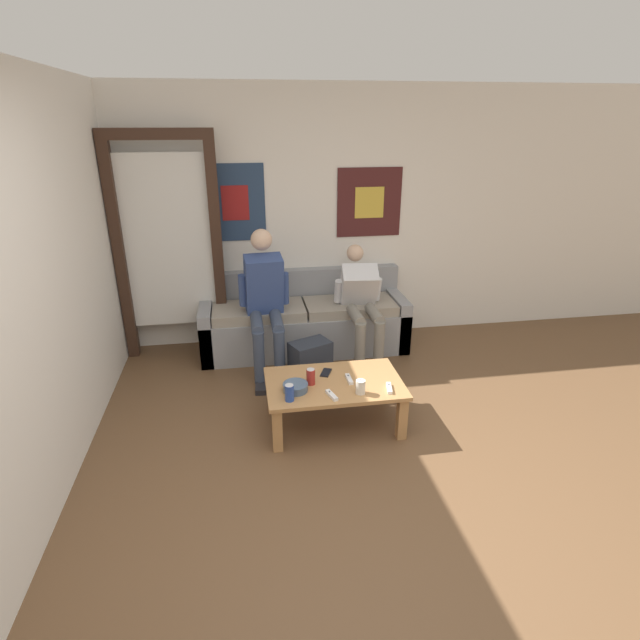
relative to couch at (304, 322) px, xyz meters
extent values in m
plane|color=brown|center=(0.03, -2.58, -0.29)|extent=(18.00, 18.00, 0.00)
cube|color=white|center=(0.03, 0.34, 0.99)|extent=(10.00, 0.05, 2.55)
cube|color=navy|center=(-0.62, 0.30, 1.17)|extent=(0.58, 0.01, 0.74)
cube|color=maroon|center=(-0.62, 0.30, 1.17)|extent=(0.26, 0.01, 0.33)
cube|color=#471E1E|center=(0.72, 0.30, 1.14)|extent=(0.66, 0.01, 0.69)
cube|color=gold|center=(0.72, 0.30, 1.14)|extent=(0.30, 0.01, 0.31)
cube|color=#382319|center=(-1.72, 0.11, 0.74)|extent=(0.10, 0.10, 2.05)
cube|color=#382319|center=(-0.82, 0.11, 0.74)|extent=(0.10, 0.10, 2.05)
cube|color=#382319|center=(-1.27, 0.11, 1.81)|extent=(1.00, 0.10, 0.10)
cube|color=silver|center=(-1.27, 0.13, 0.84)|extent=(0.82, 0.02, 1.64)
cube|color=gray|center=(0.00, 0.25, 0.10)|extent=(2.07, 0.13, 0.78)
cube|color=gray|center=(0.00, -0.08, -0.08)|extent=(2.07, 0.53, 0.41)
cube|color=gray|center=(-0.97, -0.08, -0.02)|extent=(0.12, 0.53, 0.53)
cube|color=gray|center=(0.97, -0.08, -0.02)|extent=(0.12, 0.53, 0.53)
cube|color=gray|center=(-0.46, -0.08, 0.18)|extent=(0.89, 0.49, 0.10)
cube|color=gray|center=(0.46, -0.08, 0.18)|extent=(0.89, 0.49, 0.10)
cube|color=#B27F4C|center=(0.04, -1.41, 0.07)|extent=(1.03, 0.65, 0.03)
cube|color=#B27F4C|center=(-0.42, -1.15, -0.12)|extent=(0.07, 0.07, 0.34)
cube|color=#B27F4C|center=(0.51, -1.15, -0.12)|extent=(0.07, 0.07, 0.34)
cube|color=#B27F4C|center=(-0.42, -1.68, -0.12)|extent=(0.07, 0.07, 0.34)
cube|color=#B27F4C|center=(0.51, -1.68, -0.12)|extent=(0.07, 0.07, 0.34)
cylinder|color=#384256|center=(-0.49, -0.50, 0.23)|extent=(0.11, 0.43, 0.11)
cylinder|color=#384256|center=(-0.49, -0.72, -0.02)|extent=(0.10, 0.10, 0.49)
cube|color=#232328|center=(-0.49, -0.79, -0.26)|extent=(0.11, 0.25, 0.05)
cylinder|color=#384256|center=(-0.31, -0.50, 0.23)|extent=(0.11, 0.43, 0.11)
cylinder|color=#384256|center=(-0.31, -0.72, -0.02)|extent=(0.10, 0.10, 0.49)
cube|color=#232328|center=(-0.31, -0.79, -0.26)|extent=(0.11, 0.25, 0.05)
cube|color=#33477F|center=(-0.40, -0.24, 0.50)|extent=(0.37, 0.34, 0.58)
sphere|color=beige|center=(-0.40, -0.17, 0.91)|extent=(0.20, 0.20, 0.20)
cylinder|color=#33477F|center=(-0.60, -0.24, 0.46)|extent=(0.08, 0.11, 0.31)
cylinder|color=#33477F|center=(-0.21, -0.24, 0.46)|extent=(0.08, 0.11, 0.31)
cylinder|color=gray|center=(0.43, -0.48, 0.23)|extent=(0.11, 0.37, 0.11)
cylinder|color=gray|center=(0.43, -0.66, -0.02)|extent=(0.10, 0.10, 0.49)
cube|color=#232328|center=(0.43, -0.73, -0.26)|extent=(0.11, 0.25, 0.05)
cylinder|color=gray|center=(0.61, -0.48, 0.23)|extent=(0.11, 0.37, 0.11)
cylinder|color=gray|center=(0.61, -0.66, -0.02)|extent=(0.10, 0.10, 0.49)
cube|color=#232328|center=(0.61, -0.73, -0.26)|extent=(0.11, 0.25, 0.05)
cube|color=silver|center=(0.52, -0.18, 0.41)|extent=(0.38, 0.45, 0.49)
sphere|color=beige|center=(0.52, 0.01, 0.70)|extent=(0.17, 0.17, 0.17)
cylinder|color=silver|center=(0.33, -0.15, 0.37)|extent=(0.08, 0.14, 0.25)
cylinder|color=silver|center=(0.71, -0.15, 0.37)|extent=(0.08, 0.14, 0.25)
cube|color=#282D38|center=(-0.04, -0.72, -0.09)|extent=(0.41, 0.34, 0.39)
cube|color=#282D38|center=(0.00, -0.81, -0.18)|extent=(0.25, 0.17, 0.18)
cylinder|color=#475B75|center=(-0.26, -1.50, 0.11)|extent=(0.18, 0.18, 0.06)
torus|color=#475B75|center=(-0.26, -1.50, 0.14)|extent=(0.19, 0.19, 0.02)
cylinder|color=silver|center=(0.20, -1.61, 0.14)|extent=(0.07, 0.07, 0.11)
cylinder|color=black|center=(0.20, -1.61, 0.20)|extent=(0.00, 0.00, 0.01)
cylinder|color=#28479E|center=(-0.32, -1.63, 0.15)|extent=(0.07, 0.07, 0.12)
cylinder|color=silver|center=(-0.32, -1.63, 0.21)|extent=(0.06, 0.06, 0.00)
cylinder|color=maroon|center=(-0.14, -1.42, 0.15)|extent=(0.07, 0.07, 0.12)
cylinder|color=silver|center=(-0.14, -1.42, 0.21)|extent=(0.06, 0.06, 0.00)
cube|color=white|center=(0.42, -1.59, 0.10)|extent=(0.06, 0.15, 0.02)
cylinder|color=#333842|center=(0.43, -1.56, 0.11)|extent=(0.01, 0.01, 0.00)
cube|color=white|center=(0.16, -1.41, 0.10)|extent=(0.04, 0.14, 0.02)
cylinder|color=#333842|center=(0.16, -1.38, 0.11)|extent=(0.01, 0.01, 0.00)
cube|color=white|center=(-0.02, -1.63, 0.10)|extent=(0.07, 0.15, 0.02)
cylinder|color=#333842|center=(-0.02, -1.60, 0.11)|extent=(0.01, 0.01, 0.00)
cube|color=black|center=(0.01, -1.27, 0.09)|extent=(0.11, 0.15, 0.01)
cube|color=black|center=(0.01, -1.27, 0.10)|extent=(0.10, 0.14, 0.00)
camera|label=1|loc=(-0.60, -4.68, 1.95)|focal=28.00mm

